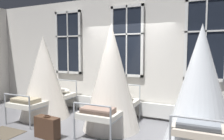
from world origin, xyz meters
TOP-DOWN VIEW (x-y plane):
  - ground at (0.00, 0.00)m, footprint 18.52×18.52m
  - back_wall_with_windows at (0.00, 1.31)m, footprint 9.53×0.10m
  - window_bank at (-0.00, 1.19)m, footprint 4.82×0.10m
  - cot_first at (-1.98, 0.17)m, footprint 1.32×1.85m
  - cot_second at (0.04, 0.16)m, footprint 1.32×1.86m
  - cot_third at (1.92, 0.13)m, footprint 1.32×1.87m
  - rug_first at (-1.95, -1.13)m, footprint 0.81×0.57m
  - suitcase_dark at (-0.90, -0.93)m, footprint 0.57×0.26m

SIDE VIEW (x-z plane):
  - ground at x=0.00m, z-range 0.00..0.00m
  - rug_first at x=-1.95m, z-range 0.00..0.01m
  - suitcase_dark at x=-0.90m, z-range -0.01..0.46m
  - cot_first at x=-1.98m, z-range -0.03..2.16m
  - cot_third at x=1.92m, z-range -0.03..2.26m
  - cot_second at x=0.04m, z-range -0.04..2.37m
  - window_bank at x=0.00m, z-range -0.28..2.65m
  - back_wall_with_windows at x=0.00m, z-range 0.00..3.30m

